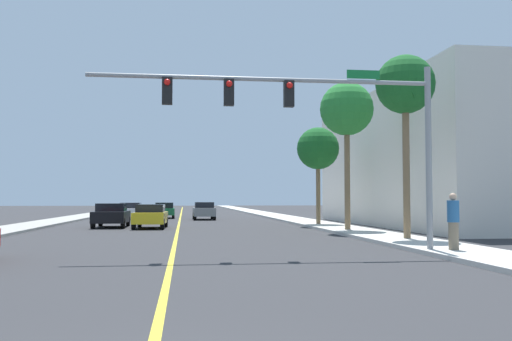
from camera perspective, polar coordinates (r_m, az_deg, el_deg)
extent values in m
plane|color=#2D2D30|center=(46.54, -7.79, -5.06)|extent=(192.00, 192.00, 0.00)
cube|color=#9E9B93|center=(47.52, -19.09, -4.79)|extent=(2.73, 168.00, 0.15)
cube|color=beige|center=(47.38, 3.54, -4.95)|extent=(2.73, 168.00, 0.15)
cube|color=yellow|center=(46.54, -7.79, -5.05)|extent=(0.16, 144.00, 0.01)
cube|color=silver|center=(39.99, 19.38, 0.97)|extent=(11.88, 24.40, 8.72)
cylinder|color=gray|center=(19.16, 17.21, 1.29)|extent=(0.20, 0.20, 5.98)
cylinder|color=gray|center=(17.96, 0.75, 9.29)|extent=(10.96, 0.14, 0.14)
cube|color=black|center=(18.00, 3.37, 7.80)|extent=(0.32, 0.24, 0.84)
sphere|color=red|center=(17.91, 3.45, 8.67)|extent=(0.20, 0.20, 0.20)
cube|color=black|center=(17.75, -2.79, 7.96)|extent=(0.32, 0.24, 0.84)
sphere|color=red|center=(17.66, -2.75, 8.84)|extent=(0.20, 0.20, 0.20)
cube|color=black|center=(17.71, -9.05, 8.02)|extent=(0.32, 0.24, 0.84)
sphere|color=red|center=(17.62, -9.05, 8.90)|extent=(0.20, 0.20, 0.20)
cube|color=#147233|center=(18.75, 10.90, 9.60)|extent=(1.10, 0.04, 0.28)
cylinder|color=brown|center=(24.03, 15.08, 0.96)|extent=(0.29, 0.29, 6.42)
sphere|color=#195B23|center=(24.46, 14.98, 8.49)|extent=(2.46, 2.46, 2.46)
cone|color=#195B23|center=(24.75, 16.53, 7.91)|extent=(0.51, 1.29, 1.12)
cone|color=#195B23|center=(25.13, 14.66, 7.72)|extent=(1.30, 0.64, 1.45)
cone|color=#195B23|center=(24.72, 13.41, 7.88)|extent=(1.09, 1.06, 1.13)
cone|color=#195B23|center=(23.77, 14.17, 8.32)|extent=(1.06, 1.13, 1.35)
cone|color=#195B23|center=(23.89, 16.20, 8.29)|extent=(1.32, 0.82, 1.27)
cylinder|color=brown|center=(30.20, 9.29, 0.17)|extent=(0.30, 0.30, 6.46)
sphere|color=#287F33|center=(30.54, 9.24, 6.23)|extent=(2.87, 2.87, 2.87)
cone|color=#287F33|center=(30.91, 10.67, 5.76)|extent=(0.63, 1.32, 1.19)
cone|color=#287F33|center=(31.36, 9.42, 5.63)|extent=(1.40, 0.89, 1.51)
cone|color=#287F33|center=(31.07, 8.03, 5.69)|extent=(1.32, 1.09, 1.18)
cone|color=#287F33|center=(30.18, 7.73, 5.94)|extent=(0.58, 1.52, 1.45)
cone|color=#287F33|center=(29.68, 8.93, 6.10)|extent=(1.15, 0.82, 1.39)
cone|color=#287F33|center=(30.05, 10.61, 6.01)|extent=(1.24, 1.12, 1.56)
cylinder|color=brown|center=(36.68, 6.36, -1.57)|extent=(0.28, 0.28, 4.93)
sphere|color=#195B23|center=(36.82, 6.34, 2.26)|extent=(2.76, 2.76, 2.76)
cone|color=#195B23|center=(37.04, 7.58, 1.93)|extent=(0.47, 1.15, 1.41)
cone|color=#195B23|center=(37.60, 6.67, 1.85)|extent=(1.32, 0.95, 1.59)
cone|color=#195B23|center=(37.12, 5.16, 1.91)|extent=(1.10, 1.40, 1.28)
cone|color=#195B23|center=(36.12, 5.62, 2.04)|extent=(1.14, 1.17, 1.44)
cone|color=#195B23|center=(36.09, 6.99, 2.05)|extent=(1.47, 0.82, 1.16)
cube|color=#196638|center=(51.77, -9.33, -4.14)|extent=(1.91, 4.29, 0.60)
cube|color=black|center=(51.61, -9.33, -3.53)|extent=(1.63, 2.10, 0.50)
cylinder|color=black|center=(53.36, -10.18, -4.41)|extent=(0.24, 0.65, 0.64)
cylinder|color=black|center=(53.35, -8.46, -4.43)|extent=(0.24, 0.65, 0.64)
cylinder|color=black|center=(50.21, -10.26, -4.51)|extent=(0.24, 0.65, 0.64)
cylinder|color=black|center=(50.20, -8.44, -4.53)|extent=(0.24, 0.65, 0.64)
cube|color=slate|center=(47.86, -5.34, -4.22)|extent=(1.85, 4.50, 0.68)
cube|color=black|center=(47.52, -5.32, -3.53)|extent=(1.60, 1.90, 0.48)
cylinder|color=black|center=(49.53, -6.36, -4.56)|extent=(0.23, 0.64, 0.64)
cylinder|color=black|center=(49.60, -4.51, -4.57)|extent=(0.23, 0.64, 0.64)
cylinder|color=black|center=(46.15, -6.23, -4.69)|extent=(0.23, 0.64, 0.64)
cylinder|color=black|center=(46.23, -4.25, -4.69)|extent=(0.23, 0.64, 0.64)
cube|color=gold|center=(34.31, -10.71, -4.74)|extent=(1.97, 4.10, 0.65)
cube|color=black|center=(34.22, -10.71, -3.80)|extent=(1.67, 1.86, 0.47)
cylinder|color=black|center=(35.86, -11.79, -5.17)|extent=(0.24, 0.65, 0.64)
cylinder|color=black|center=(35.72, -9.19, -5.20)|extent=(0.24, 0.65, 0.64)
cylinder|color=black|center=(32.95, -12.37, -5.37)|extent=(0.24, 0.65, 0.64)
cylinder|color=black|center=(32.79, -9.53, -5.41)|extent=(0.24, 0.65, 0.64)
cube|color=white|center=(49.43, -12.62, -4.14)|extent=(1.87, 4.34, 0.65)
cube|color=black|center=(49.15, -12.64, -3.50)|extent=(1.62, 1.93, 0.47)
cylinder|color=black|center=(51.13, -13.34, -4.45)|extent=(0.23, 0.64, 0.64)
cylinder|color=black|center=(50.97, -11.52, -4.47)|extent=(0.23, 0.64, 0.64)
cylinder|color=black|center=(47.94, -13.79, -4.55)|extent=(0.23, 0.64, 0.64)
cylinder|color=black|center=(47.76, -11.85, -4.58)|extent=(0.23, 0.64, 0.64)
cube|color=black|center=(35.92, -14.54, -4.59)|extent=(1.95, 4.24, 0.68)
cube|color=black|center=(35.88, -14.54, -3.65)|extent=(1.71, 1.85, 0.49)
cylinder|color=black|center=(37.60, -15.58, -5.01)|extent=(0.22, 0.64, 0.64)
cylinder|color=black|center=(37.40, -12.93, -5.06)|extent=(0.22, 0.64, 0.64)
cylinder|color=black|center=(34.50, -16.31, -5.21)|extent=(0.22, 0.64, 0.64)
cylinder|color=black|center=(34.28, -13.42, -5.26)|extent=(0.22, 0.64, 0.64)
cylinder|color=#726651|center=(19.08, 19.52, -6.32)|extent=(0.32, 0.32, 0.88)
cylinder|color=#26598C|center=(19.04, 19.48, -3.94)|extent=(0.38, 0.38, 0.70)
sphere|color=tan|center=(19.04, 19.45, -2.53)|extent=(0.24, 0.24, 0.24)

